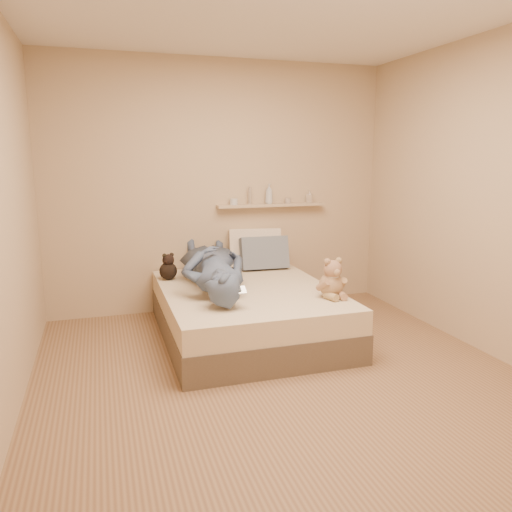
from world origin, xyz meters
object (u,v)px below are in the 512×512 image
object	(u,v)px
bed	(247,312)
pillow_grey	(264,253)
pillow_cream	(255,248)
wall_shelf	(271,205)
game_console	(235,291)
person	(212,266)
teddy_bear	(332,281)
dark_plush	(168,268)

from	to	relation	value
bed	pillow_grey	bearing A→B (deg)	60.20
pillow_cream	wall_shelf	distance (m)	0.50
bed	game_console	size ratio (longest dim) A/B	11.06
pillow_cream	wall_shelf	xyz separation A→B (m)	(0.21, 0.08, 0.45)
pillow_cream	pillow_grey	distance (m)	0.15
person	wall_shelf	distance (m)	1.21
teddy_bear	pillow_cream	bearing A→B (deg)	101.21
bed	person	distance (m)	0.53
dark_plush	bed	bearing A→B (deg)	-39.99
bed	pillow_cream	xyz separation A→B (m)	(0.34, 0.83, 0.43)
game_console	pillow_cream	distance (m)	1.54
bed	pillow_grey	world-z (taller)	pillow_grey
game_console	pillow_cream	xyz separation A→B (m)	(0.61, 1.42, 0.05)
wall_shelf	person	bearing A→B (deg)	-137.72
pillow_grey	wall_shelf	size ratio (longest dim) A/B	0.42
wall_shelf	game_console	bearing A→B (deg)	-118.59
teddy_bear	dark_plush	bearing A→B (deg)	140.15
bed	teddy_bear	xyz separation A→B (m)	(0.60, -0.50, 0.37)
teddy_bear	wall_shelf	bearing A→B (deg)	92.13
person	pillow_grey	bearing A→B (deg)	-135.31
dark_plush	person	xyz separation A→B (m)	(0.35, -0.38, 0.08)
game_console	person	world-z (taller)	person
pillow_cream	person	bearing A→B (deg)	-132.49
game_console	wall_shelf	xyz separation A→B (m)	(0.82, 1.50, 0.50)
person	wall_shelf	xyz separation A→B (m)	(0.83, 0.75, 0.45)
dark_plush	pillow_grey	world-z (taller)	pillow_grey
bed	dark_plush	distance (m)	0.89
pillow_cream	dark_plush	bearing A→B (deg)	-162.80
teddy_bear	pillow_grey	bearing A→B (deg)	99.88
bed	pillow_grey	size ratio (longest dim) A/B	3.80
game_console	pillow_grey	world-z (taller)	pillow_grey
dark_plush	pillow_grey	bearing A→B (deg)	8.88
teddy_bear	person	size ratio (longest dim) A/B	0.21
teddy_bear	person	xyz separation A→B (m)	(-0.88, 0.65, 0.05)
dark_plush	person	world-z (taller)	person
pillow_grey	person	xyz separation A→B (m)	(-0.68, -0.54, 0.03)
bed	teddy_bear	size ratio (longest dim) A/B	5.53
bed	teddy_bear	bearing A→B (deg)	-39.71
pillow_grey	wall_shelf	world-z (taller)	wall_shelf
teddy_bear	person	distance (m)	1.10
person	wall_shelf	world-z (taller)	wall_shelf
dark_plush	person	size ratio (longest dim) A/B	0.16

